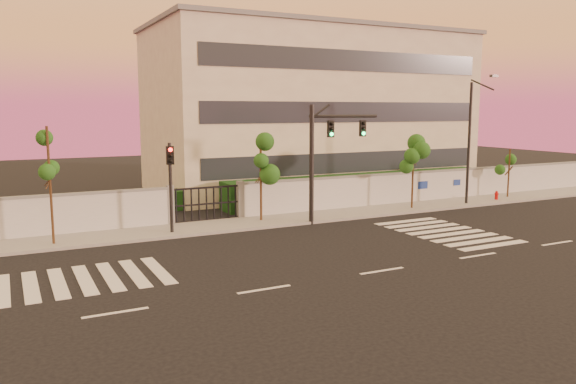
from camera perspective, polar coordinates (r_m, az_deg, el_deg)
ground at (r=22.16m, az=9.53°, el=-7.91°), size 120.00×120.00×0.00m
sidewalk at (r=30.96m, az=-2.07°, el=-2.99°), size 60.00×3.00×0.15m
perimeter_wall at (r=32.17m, az=-3.04°, el=-0.76°), size 60.00×0.36×2.20m
hedge_row at (r=35.11m, az=-3.26°, el=-0.41°), size 41.00×4.25×1.80m
institutional_building at (r=44.68m, az=2.21°, el=8.34°), size 24.40×12.40×12.25m
road_markings at (r=24.40m, az=1.24°, el=-6.25°), size 57.00×7.62×0.02m
street_tree_c at (r=27.13m, az=-23.11°, el=3.13°), size 1.42×1.13×5.46m
street_tree_d at (r=30.52m, az=-2.76°, el=3.33°), size 1.61×1.28×4.74m
street_tree_e at (r=35.25m, az=12.63°, el=3.44°), size 1.49×1.18×4.44m
street_tree_f at (r=41.81m, az=21.57°, el=2.85°), size 1.41×1.12×3.50m
traffic_signal_main at (r=30.47m, az=3.77°, el=4.40°), size 4.05×0.85×6.44m
traffic_signal_secondary at (r=28.04m, az=-11.85°, el=1.51°), size 0.36×0.34×4.58m
streetlight_east at (r=37.71m, az=18.12°, el=5.36°), size 0.49×1.99×8.25m
fire_hydrant at (r=40.42m, az=20.41°, el=-0.41°), size 0.29×0.28×0.74m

